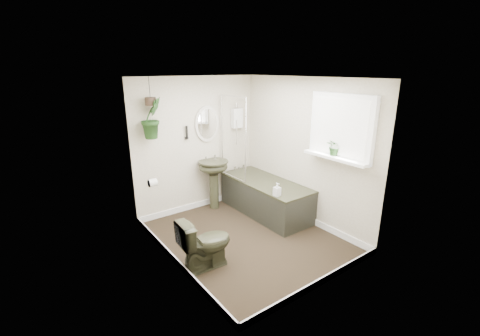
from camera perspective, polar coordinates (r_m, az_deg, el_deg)
floor at (r=4.90m, az=1.06°, el=-12.34°), size 2.30×2.80×0.02m
ceiling at (r=4.26m, az=1.24°, el=15.89°), size 2.30×2.80×0.02m
wall_back at (r=5.59m, az=-7.66°, el=4.10°), size 2.30×0.02×2.30m
wall_front at (r=3.49m, az=15.34°, el=-4.62°), size 2.30×0.02×2.30m
wall_left at (r=3.89m, az=-12.62°, el=-2.15°), size 0.02×2.80×2.30m
wall_right at (r=5.20m, az=11.37°, el=2.91°), size 0.02×2.80×2.30m
skirting at (r=4.87m, az=1.06°, el=-11.73°), size 2.30×2.80×0.10m
bathtub at (r=5.57m, az=4.54°, el=-5.14°), size 0.72×1.72×0.58m
bath_screen at (r=5.46m, az=-1.23°, el=5.31°), size 0.04×0.72×1.40m
shower_box at (r=5.88m, az=-0.56°, el=8.87°), size 0.20×0.10×0.35m
oval_mirror at (r=5.58m, az=-5.85°, el=7.81°), size 0.46×0.03×0.62m
wall_sconce at (r=5.40m, az=-9.43°, el=6.27°), size 0.04×0.04×0.22m
toilet_roll_holder at (r=4.60m, az=-15.29°, el=-2.55°), size 0.11×0.11×0.11m
window_recess at (r=4.61m, az=17.56°, el=6.97°), size 0.08×1.00×0.90m
window_sill at (r=4.65m, az=16.57°, el=1.81°), size 0.18×1.00×0.04m
window_blinds at (r=4.58m, az=17.21°, el=6.92°), size 0.01×0.86×0.76m
toilet at (r=4.12m, az=-6.18°, el=-13.10°), size 0.68×0.42×0.67m
pedestal_sink at (r=5.72m, az=-4.66°, el=-2.93°), size 0.55×0.48×0.88m
sill_plant at (r=4.66m, az=16.48°, el=3.77°), size 0.26×0.23×0.26m
hanging_plant at (r=5.01m, az=-15.39°, el=8.55°), size 0.40×0.36×0.61m
soap_bottle at (r=4.84m, az=6.61°, el=-3.81°), size 0.09×0.09×0.20m
hanging_pot at (r=4.98m, az=-15.62°, el=11.33°), size 0.16×0.16×0.12m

